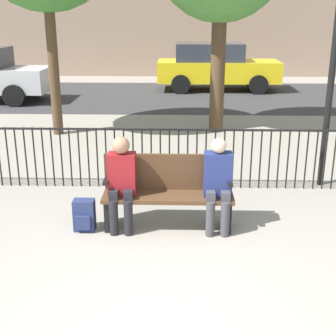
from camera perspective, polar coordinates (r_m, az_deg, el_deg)
name	(u,v)px	position (r m, az deg, el deg)	size (l,w,h in m)	color
ground_plane	(161,332)	(4.27, -0.84, -19.33)	(80.00, 80.00, 0.00)	gray
park_bench	(168,189)	(5.92, 0.02, -2.60)	(1.63, 0.45, 0.92)	#4C331E
seated_person_0	(122,178)	(5.78, -5.67, -1.27)	(0.34, 0.39, 1.20)	black
seated_person_1	(218,181)	(5.75, 6.09, -1.54)	(0.34, 0.39, 1.19)	#3D3D42
backpack	(84,216)	(5.98, -10.17, -5.73)	(0.26, 0.21, 0.40)	navy
fence_railing	(170,153)	(7.19, 0.20, 1.83)	(9.01, 0.03, 0.95)	black
street_surface	(177,96)	(15.59, 1.06, 8.78)	(24.00, 6.00, 0.01)	#333335
parked_car_1	(215,66)	(16.81, 5.81, 12.28)	(4.20, 1.94, 1.62)	yellow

